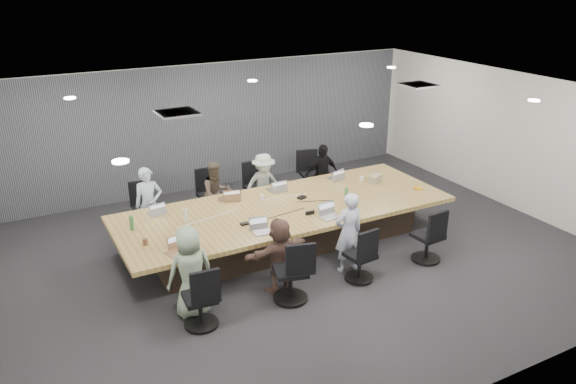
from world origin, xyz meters
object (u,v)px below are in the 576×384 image
mug_brown (145,242)px  chair_7 (427,240)px  chair_1 (211,199)px  laptop_4 (178,252)px  chair_0 (146,214)px  canvas_bag (375,179)px  laptop_2 (276,189)px  bottle_green_left (132,223)px  chair_4 (200,302)px  bottle_green_right (346,193)px  person_1 (217,194)px  laptop_3 (336,178)px  chair_2 (257,191)px  conference_table (285,223)px  person_5 (280,255)px  stapler (310,213)px  laptop_1 (227,199)px  laptop_5 (264,232)px  person_6 (348,233)px  chair_5 (290,276)px  bottle_clear (186,216)px  person_4 (190,272)px  person_2 (264,185)px  person_3 (322,174)px  person_0 (149,204)px  laptop_6 (331,217)px  laptop_0 (157,212)px  chair_3 (313,179)px  snack_packet (418,188)px  chair_6 (360,260)px

mug_brown → chair_7: bearing=-17.2°
chair_1 → laptop_4: bearing=60.4°
chair_0 → canvas_bag: 4.52m
laptop_2 → bottle_green_left: (-2.87, -0.49, 0.11)m
chair_4 → bottle_green_right: size_ratio=3.34×
person_1 → laptop_3: (2.37, -0.55, 0.10)m
chair_2 → laptop_3: chair_2 is taller
conference_table → chair_1: bearing=114.9°
person_5 → stapler: 1.33m
chair_1 → bottle_green_left: (-1.86, -1.39, 0.46)m
laptop_1 → laptop_3: (2.37, 0.00, 0.00)m
laptop_2 → person_5: (-1.03, -2.15, -0.15)m
laptop_5 → person_6: bearing=-14.4°
chair_5 → laptop_4: bearing=162.6°
chair_5 → person_1: bearing=104.5°
bottle_clear → canvas_bag: size_ratio=0.80×
laptop_4 → chair_4: bearing=-104.6°
person_5 → laptop_1: bearing=-98.1°
laptop_3 → person_4: person_4 is taller
chair_4 → chair_5: 1.43m
canvas_bag → person_2: bearing=150.3°
person_3 → laptop_3: (0.00, -0.55, 0.10)m
person_0 → laptop_4: person_0 is taller
laptop_1 → laptop_6: 2.03m
person_1 → person_5: person_1 is taller
chair_0 → chair_4: size_ratio=0.96×
laptop_0 → person_1: 1.43m
chair_3 → laptop_5: size_ratio=2.81×
person_2 → stapler: 1.87m
chair_2 → stapler: 2.25m
laptop_2 → laptop_5: 1.90m
chair_5 → laptop_3: (2.39, 2.50, 0.33)m
chair_0 → chair_3: bearing=-174.3°
conference_table → laptop_1: laptop_1 is taller
laptop_0 → laptop_5: 2.06m
chair_3 → laptop_3: (0.00, -0.90, 0.31)m
chair_3 → person_0: person_0 is taller
person_2 → mug_brown: (-2.82, -1.67, 0.14)m
laptop_1 → bottle_green_right: bottle_green_right is taller
person_0 → chair_2: bearing=12.8°
conference_table → chair_1: size_ratio=7.40×
canvas_bag → snack_packet: 0.87m
chair_6 → chair_7: bearing=-6.1°
person_3 → chair_6: bearing=-107.2°
person_4 → person_5: bearing=178.7°
person_6 → person_4: bearing=2.5°
chair_7 → person_3: bearing=90.9°
person_6 → bottle_green_right: (0.69, 1.12, 0.16)m
laptop_1 → chair_3: bearing=-146.2°
person_3 → bottle_green_left: (-4.23, -1.04, 0.21)m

